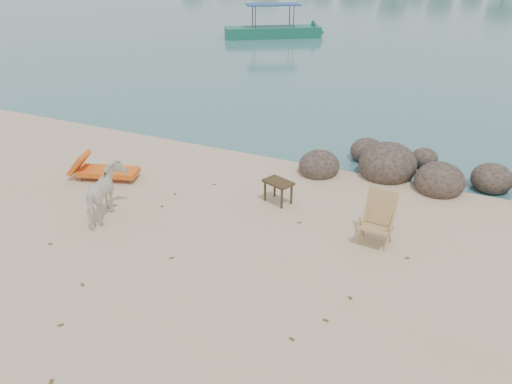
# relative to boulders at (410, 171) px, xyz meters

# --- Properties ---
(boulders) EXTENTS (6.42, 2.92, 1.16)m
(boulders) POSITION_rel_boulders_xyz_m (0.00, 0.00, 0.00)
(boulders) COLOR #302820
(boulders) RESTS_ON ground
(cow) EXTENTS (1.11, 1.55, 1.19)m
(cow) POSITION_rel_boulders_xyz_m (-5.83, -5.13, 0.38)
(cow) COLOR white
(cow) RESTS_ON ground
(side_table) EXTENTS (0.80, 0.66, 0.56)m
(side_table) POSITION_rel_boulders_xyz_m (-2.62, -2.81, 0.06)
(side_table) COLOR black
(side_table) RESTS_ON ground
(lounge_chair) EXTENTS (2.06, 1.24, 0.58)m
(lounge_chair) POSITION_rel_boulders_xyz_m (-7.22, -3.47, 0.08)
(lounge_chair) COLOR orange
(lounge_chair) RESTS_ON ground
(deck_chair) EXTENTS (0.74, 0.80, 1.07)m
(deck_chair) POSITION_rel_boulders_xyz_m (-0.09, -3.65, 0.32)
(deck_chair) COLOR tan
(deck_chair) RESTS_ON ground
(boat_near) EXTENTS (6.86, 5.26, 3.47)m
(boat_near) POSITION_rel_boulders_xyz_m (-12.37, 19.34, 1.52)
(boat_near) COLOR #196750
(boat_near) RESTS_ON water
(dead_leaves) EXTENTS (8.92, 6.82, 0.00)m
(dead_leaves) POSITION_rel_boulders_xyz_m (-3.51, -6.02, -0.21)
(dead_leaves) COLOR brown
(dead_leaves) RESTS_ON ground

